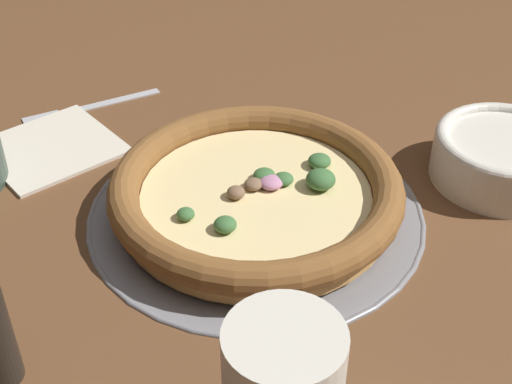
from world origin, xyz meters
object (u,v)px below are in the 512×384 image
pizza_tray (256,211)px  bowl_near (503,155)px  pizza (256,192)px  napkin (51,146)px  fork (84,108)px

pizza_tray → bowl_near: bowl_near is taller
pizza → napkin: 0.26m
napkin → bowl_near: bearing=-123.0°
pizza → bowl_near: (-0.06, -0.26, 0.00)m
napkin → fork: bearing=-39.1°
pizza → fork: pizza is taller
pizza → bowl_near: 0.27m
pizza → pizza_tray: bearing=68.6°
pizza → fork: 0.30m
bowl_near → napkin: bowl_near is taller
pizza → bowl_near: bearing=-103.1°
fork → napkin: bearing=49.6°
bowl_near → pizza: bearing=76.9°
bowl_near → pizza_tray: bearing=76.9°
pizza_tray → fork: 0.30m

